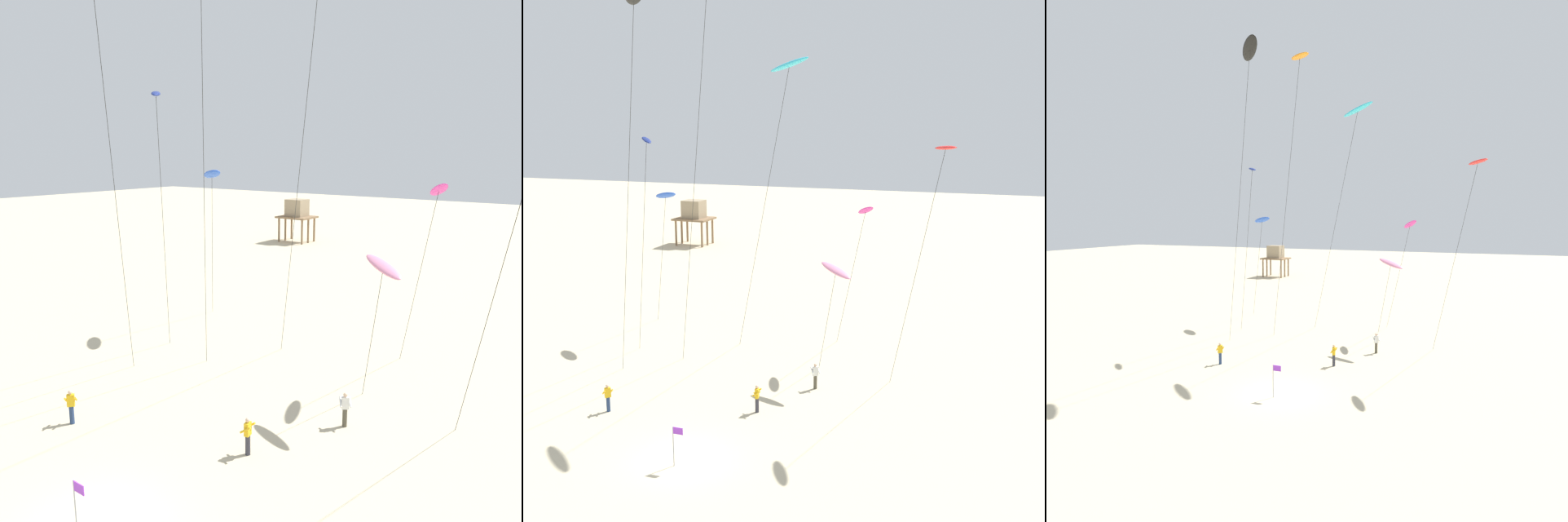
{
  "view_description": "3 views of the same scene",
  "coord_description": "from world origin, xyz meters",
  "views": [
    {
      "loc": [
        14.09,
        -9.57,
        12.48
      ],
      "look_at": [
        -1.33,
        11.14,
        7.22
      ],
      "focal_mm": 37.07,
      "sensor_mm": 36.0,
      "label": 1
    },
    {
      "loc": [
        15.58,
        -28.19,
        16.87
      ],
      "look_at": [
        1.75,
        10.21,
        8.31
      ],
      "focal_mm": 47.5,
      "sensor_mm": 36.0,
      "label": 2
    },
    {
      "loc": [
        12.49,
        -25.71,
        11.11
      ],
      "look_at": [
        -1.68,
        8.75,
        7.69
      ],
      "focal_mm": 31.87,
      "sensor_mm": 36.0,
      "label": 3
    }
  ],
  "objects": [
    {
      "name": "kite_flyer_nearest",
      "position": [
        -6.82,
        3.72,
        0.89
      ],
      "size": [
        0.73,
        0.73,
        1.67
      ],
      "color": "navy",
      "rests_on": "ground"
    },
    {
      "name": "kite_blue",
      "position": [
        -10.79,
        18.24,
        10.92
      ],
      "size": [
        4.12,
        3.9,
        11.5
      ],
      "color": "blue",
      "rests_on": "ground"
    },
    {
      "name": "kite_red",
      "position": [
        10.97,
        10.48,
        15.0
      ],
      "size": [
        4.17,
        4.61,
        15.39
      ],
      "color": "red",
      "rests_on": "ground"
    },
    {
      "name": "kite_flyer_furthest",
      "position": [
        3.53,
        11.1,
        0.89
      ],
      "size": [
        0.72,
        0.72,
        1.67
      ],
      "color": "#4C4738",
      "rests_on": "ground"
    },
    {
      "name": "stilt_house",
      "position": [
        -26.68,
        53.65,
        4.27
      ],
      "size": [
        4.76,
        4.02,
        5.97
      ],
      "color": "#846647",
      "rests_on": "ground"
    },
    {
      "name": "kite_navy",
      "position": [
        -7.66,
        10.51,
        15.02
      ],
      "size": [
        4.28,
        4.46,
        15.7
      ],
      "color": "navy",
      "rests_on": "ground"
    },
    {
      "name": "kite_magenta",
      "position": [
        4.93,
        17.86,
        10.46
      ],
      "size": [
        3.56,
        3.89,
        11.11
      ],
      "color": "#D8339E",
      "rests_on": "ground"
    },
    {
      "name": "ground_plane",
      "position": [
        0.0,
        0.0,
        0.0
      ],
      "size": [
        260.0,
        260.0,
        0.0
      ],
      "primitive_type": "plane",
      "color": "beige"
    },
    {
      "name": "kite_pink",
      "position": [
        4.21,
        13.09,
        7.29
      ],
      "size": [
        2.88,
        2.63,
        7.86
      ],
      "color": "pink",
      "rests_on": "ground"
    },
    {
      "name": "kite_flyer_middle",
      "position": [
        1.4,
        6.56,
        0.89
      ],
      "size": [
        0.59,
        0.62,
        1.67
      ],
      "color": "#33333D",
      "rests_on": "ground"
    },
    {
      "name": "kite_cyan",
      "position": [
        1.73,
        11.06,
        19.66
      ],
      "size": [
        7.86,
        7.65,
        20.34
      ],
      "color": "#33BFE0",
      "rests_on": "ground"
    },
    {
      "name": "marker_flag",
      "position": [
        0.05,
        -0.68,
        1.49
      ],
      "size": [
        0.57,
        0.05,
        2.1
      ],
      "color": "gray",
      "rests_on": "ground"
    }
  ]
}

